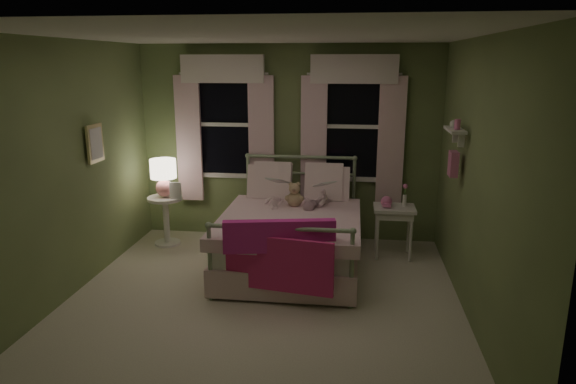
# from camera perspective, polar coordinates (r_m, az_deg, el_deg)

# --- Properties ---
(room_shell) EXTENTS (4.20, 4.20, 4.20)m
(room_shell) POSITION_cam_1_polar(r_m,az_deg,el_deg) (4.87, -3.16, 1.54)
(room_shell) COLOR silver
(room_shell) RESTS_ON ground
(bed) EXTENTS (1.58, 2.04, 1.18)m
(bed) POSITION_cam_1_polar(r_m,az_deg,el_deg) (6.07, 0.43, -4.82)
(bed) COLOR white
(bed) RESTS_ON ground
(pink_throw) EXTENTS (1.10, 0.33, 0.71)m
(pink_throw) POSITION_cam_1_polar(r_m,az_deg,el_deg) (5.04, -1.00, -6.21)
(pink_throw) COLOR #D12893
(pink_throw) RESTS_ON bed
(child_left) EXTENTS (0.28, 0.20, 0.72)m
(child_left) POSITION_cam_1_polar(r_m,az_deg,el_deg) (6.36, -1.61, 1.18)
(child_left) COLOR #F7D1DD
(child_left) RESTS_ON bed
(child_right) EXTENTS (0.44, 0.39, 0.75)m
(child_right) POSITION_cam_1_polar(r_m,az_deg,el_deg) (6.29, 3.43, 1.14)
(child_right) COLOR #F7D1DD
(child_right) RESTS_ON bed
(book_left) EXTENTS (0.23, 0.18, 0.26)m
(book_left) POSITION_cam_1_polar(r_m,az_deg,el_deg) (6.11, -1.98, 0.94)
(book_left) COLOR beige
(book_left) RESTS_ON child_left
(book_right) EXTENTS (0.23, 0.19, 0.26)m
(book_right) POSITION_cam_1_polar(r_m,az_deg,el_deg) (6.06, 3.26, 0.39)
(book_right) COLOR beige
(book_right) RESTS_ON child_right
(teddy_bear) EXTENTS (0.23, 0.19, 0.31)m
(teddy_bear) POSITION_cam_1_polar(r_m,az_deg,el_deg) (6.20, 0.73, -0.47)
(teddy_bear) COLOR tan
(teddy_bear) RESTS_ON bed
(nightstand_left) EXTENTS (0.46, 0.46, 0.65)m
(nightstand_left) POSITION_cam_1_polar(r_m,az_deg,el_deg) (6.97, -13.42, -2.38)
(nightstand_left) COLOR white
(nightstand_left) RESTS_ON ground
(table_lamp) EXTENTS (0.34, 0.34, 0.49)m
(table_lamp) POSITION_cam_1_polar(r_m,az_deg,el_deg) (6.84, -13.68, 1.93)
(table_lamp) COLOR pink
(table_lamp) RESTS_ON nightstand_left
(book_nightstand) EXTENTS (0.19, 0.24, 0.02)m
(book_nightstand) POSITION_cam_1_polar(r_m,az_deg,el_deg) (6.80, -12.98, -0.67)
(book_nightstand) COLOR beige
(book_nightstand) RESTS_ON nightstand_left
(nightstand_right) EXTENTS (0.50, 0.40, 0.64)m
(nightstand_right) POSITION_cam_1_polar(r_m,az_deg,el_deg) (6.43, 11.71, -2.46)
(nightstand_right) COLOR white
(nightstand_right) RESTS_ON ground
(pink_toy) EXTENTS (0.14, 0.19, 0.14)m
(pink_toy) POSITION_cam_1_polar(r_m,az_deg,el_deg) (6.38, 10.89, -1.09)
(pink_toy) COLOR pink
(pink_toy) RESTS_ON nightstand_right
(bud_vase) EXTENTS (0.06, 0.06, 0.28)m
(bud_vase) POSITION_cam_1_polar(r_m,az_deg,el_deg) (6.43, 12.85, -0.32)
(bud_vase) COLOR white
(bud_vase) RESTS_ON nightstand_right
(window_left) EXTENTS (1.34, 0.13, 1.96)m
(window_left) POSITION_cam_1_polar(r_m,az_deg,el_deg) (6.96, -7.08, 8.01)
(window_left) COLOR black
(window_left) RESTS_ON room_shell
(window_right) EXTENTS (1.34, 0.13, 1.96)m
(window_right) POSITION_cam_1_polar(r_m,az_deg,el_deg) (6.74, 7.19, 7.80)
(window_right) COLOR black
(window_right) RESTS_ON room_shell
(wall_shelf) EXTENTS (0.15, 0.50, 0.60)m
(wall_shelf) POSITION_cam_1_polar(r_m,az_deg,el_deg) (5.53, 18.00, 4.76)
(wall_shelf) COLOR white
(wall_shelf) RESTS_ON room_shell
(framed_picture) EXTENTS (0.03, 0.32, 0.42)m
(framed_picture) POSITION_cam_1_polar(r_m,az_deg,el_deg) (6.04, -20.64, 5.07)
(framed_picture) COLOR beige
(framed_picture) RESTS_ON room_shell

